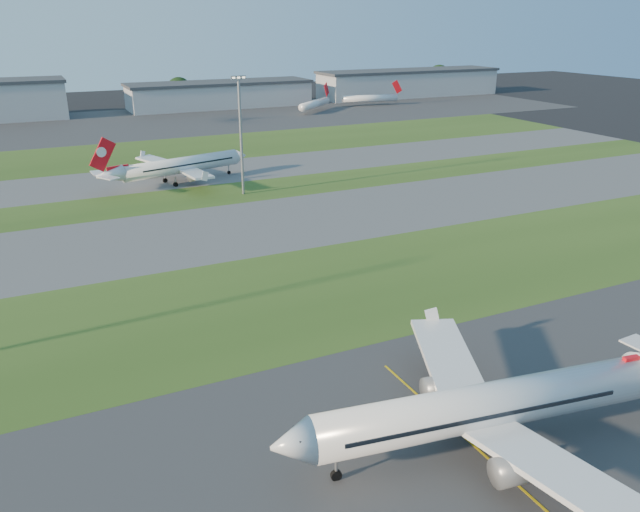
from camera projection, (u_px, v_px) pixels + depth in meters
grass_strip_a at (273, 301)px, 87.20m from camera, size 300.00×34.00×0.01m
taxiway_a at (207, 233)px, 115.02m from camera, size 300.00×32.00×0.01m
grass_strip_b at (175, 200)px, 136.10m from camera, size 300.00×18.00×0.01m
taxiway_b at (154, 178)px, 154.65m from camera, size 300.00×26.00×0.01m
grass_strip_c at (131, 154)px, 182.48m from camera, size 300.00×40.00×0.01m
apron_far at (103, 125)px, 233.07m from camera, size 400.00×80.00×0.01m
airliner_parked at (490, 407)px, 55.71m from camera, size 40.26×33.93×12.60m
airliner_taxiing at (181, 166)px, 149.04m from camera, size 36.50×30.64×11.64m
mini_jet_near at (315, 104)px, 265.81m from camera, size 22.73×20.07×9.48m
mini_jet_far at (371, 98)px, 284.22m from camera, size 28.47×7.53×9.48m
light_mast_centre at (241, 128)px, 135.22m from camera, size 3.20×0.70×25.80m
hangar_east at (220, 94)px, 278.58m from camera, size 81.60×23.00×11.20m
hangar_far_east at (409, 83)px, 318.60m from camera, size 96.90×23.00×13.20m
tree_mid_west at (37, 100)px, 257.50m from camera, size 9.90×9.90×10.80m
tree_mid_east at (179, 90)px, 283.91m from camera, size 11.55×11.55×12.60m
tree_east at (328, 85)px, 312.73m from camera, size 10.45×10.45×11.40m
tree_far_east at (439, 77)px, 343.91m from camera, size 12.65×12.65×13.80m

